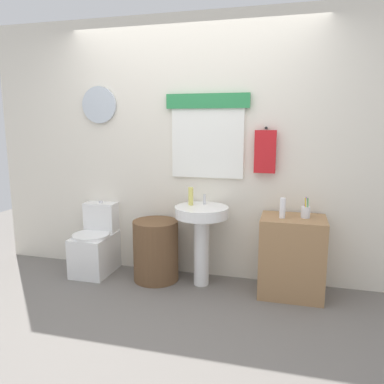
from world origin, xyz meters
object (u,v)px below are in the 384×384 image
Objects in this scene: wooden_cabinet at (292,256)px; toothbrush_cup at (306,212)px; lotion_bottle at (283,208)px; toilet at (96,246)px; soap_bottle at (191,196)px; pedestal_sink at (202,226)px; laundry_hamper at (156,250)px.

toothbrush_cup is (0.10, 0.02, 0.42)m from wooden_cabinet.
toothbrush_cup is at bearing 16.62° from lotion_bottle.
toilet is 1.02× the size of wooden_cabinet.
toilet is at bearing 179.70° from toothbrush_cup.
soap_bottle is 1.07m from toothbrush_cup.
soap_bottle is (1.03, 0.02, 0.58)m from toilet.
pedestal_sink is 0.97m from toothbrush_cup.
laundry_hamper is 1.32m from wooden_cabinet.
wooden_cabinet is at bearing -0.88° from toilet.
lotion_bottle is at bearing -3.06° from pedestal_sink.
soap_bottle reaches higher than toothbrush_cup.
wooden_cabinet is 0.47m from lotion_bottle.
pedestal_sink is 4.21× the size of toothbrush_cup.
wooden_cabinet is at bearing -168.83° from toothbrush_cup.
toilet is 4.09× the size of lotion_bottle.
pedestal_sink reaches higher than wooden_cabinet.
wooden_cabinet is 3.94× the size of toothbrush_cup.
pedestal_sink is 1.07× the size of wooden_cabinet.
lotion_bottle is (-0.10, -0.04, 0.46)m from wooden_cabinet.
toothbrush_cup is (0.20, 0.06, -0.04)m from lotion_bottle.
wooden_cabinet is 1.09m from soap_bottle.
soap_bottle is 0.94× the size of toothbrush_cup.
wooden_cabinet is (0.85, 0.00, -0.22)m from pedestal_sink.
toothbrush_cup is (1.07, -0.03, -0.08)m from soap_bottle.
pedestal_sink is at bearing -22.62° from soap_bottle.
toothbrush_cup is at bearing -1.62° from soap_bottle.
lotion_bottle is (0.75, -0.04, 0.23)m from pedestal_sink.
lotion_bottle reaches higher than wooden_cabinet.
laundry_hamper is at bearing 178.12° from lotion_bottle.
lotion_bottle is at bearing -163.38° from toothbrush_cup.
lotion_bottle is 0.21m from toothbrush_cup.
laundry_hamper is (0.68, -0.03, 0.02)m from toilet.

